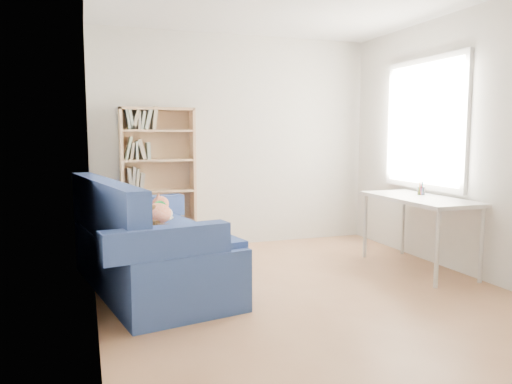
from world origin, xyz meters
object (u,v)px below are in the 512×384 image
desk (419,203)px  pen_cup (421,190)px  bookshelf (158,187)px  sofa (146,248)px

desk → pen_cup: bearing=48.3°
bookshelf → pen_cup: (2.56, -1.44, 0.02)m
sofa → pen_cup: (2.87, -0.10, 0.43)m
bookshelf → desk: bearing=-33.5°
bookshelf → pen_cup: size_ratio=11.54×
sofa → pen_cup: bearing=-13.0°
sofa → bookshelf: (0.31, 1.35, 0.41)m
desk → pen_cup: pen_cup is taller
sofa → desk: size_ratio=1.67×
bookshelf → pen_cup: bearing=-29.4°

